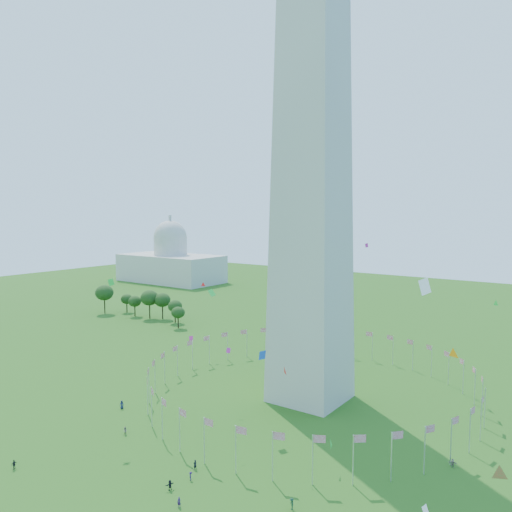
# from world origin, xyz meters

# --- Properties ---
(ground) EXTENTS (600.00, 600.00, 0.00)m
(ground) POSITION_xyz_m (0.00, 0.00, 0.00)
(ground) COLOR #205213
(ground) RESTS_ON ground
(washington_monument) EXTENTS (16.80, 16.80, 169.00)m
(washington_monument) POSITION_xyz_m (0.00, 50.00, 84.50)
(washington_monument) COLOR beige
(washington_monument) RESTS_ON ground
(flag_ring) EXTENTS (80.24, 80.24, 9.00)m
(flag_ring) POSITION_xyz_m (-0.00, 50.00, 4.50)
(flag_ring) COLOR silver
(flag_ring) RESTS_ON ground
(capitol_building) EXTENTS (70.00, 35.00, 46.00)m
(capitol_building) POSITION_xyz_m (-180.00, 180.00, 23.00)
(capitol_building) COLOR beige
(capitol_building) RESTS_ON ground
(crowd) EXTENTS (89.04, 62.32, 1.98)m
(crowd) POSITION_xyz_m (8.51, 1.74, 0.89)
(crowd) COLOR #262626
(crowd) RESTS_ON ground
(kites_aloft) EXTENTS (106.29, 84.79, 35.71)m
(kites_aloft) POSITION_xyz_m (12.72, 23.28, 19.37)
(kites_aloft) COLOR red
(kites_aloft) RESTS_ON ground
(tree_line_west) EXTENTS (55.28, 15.11, 12.89)m
(tree_line_west) POSITION_xyz_m (-108.55, 90.66, 5.55)
(tree_line_west) COLOR #28501A
(tree_line_west) RESTS_ON ground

